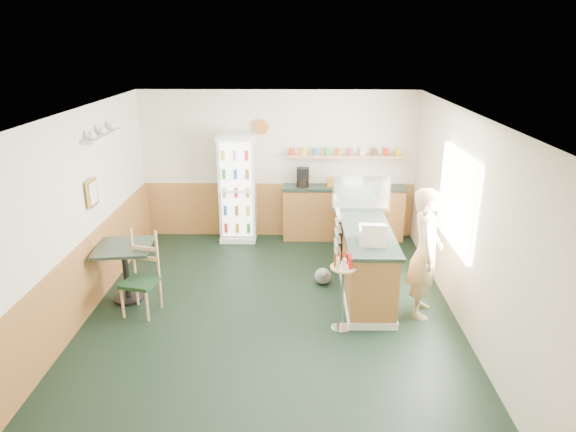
{
  "coord_description": "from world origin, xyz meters",
  "views": [
    {
      "loc": [
        0.38,
        -6.17,
        3.56
      ],
      "look_at": [
        0.23,
        0.6,
        1.2
      ],
      "focal_mm": 32.0,
      "sensor_mm": 36.0,
      "label": 1
    }
  ],
  "objects_px": {
    "cafe_table": "(125,262)",
    "cafe_chair": "(141,270)",
    "drinks_fridge": "(238,188)",
    "cash_register": "(372,235)",
    "shopkeeper": "(425,253)",
    "display_case": "(360,192)",
    "condiment_stand": "(343,281)"
  },
  "relations": [
    {
      "from": "drinks_fridge",
      "to": "shopkeeper",
      "type": "xyz_separation_m",
      "value": [
        2.78,
        -2.67,
        -0.1
      ]
    },
    {
      "from": "shopkeeper",
      "to": "cafe_table",
      "type": "height_order",
      "value": "shopkeeper"
    },
    {
      "from": "shopkeeper",
      "to": "condiment_stand",
      "type": "distance_m",
      "value": 1.21
    },
    {
      "from": "cafe_table",
      "to": "cafe_chair",
      "type": "relative_size",
      "value": 0.74
    },
    {
      "from": "shopkeeper",
      "to": "cafe_chair",
      "type": "xyz_separation_m",
      "value": [
        -3.79,
        0.01,
        -0.29
      ]
    },
    {
      "from": "drinks_fridge",
      "to": "cafe_chair",
      "type": "bearing_deg",
      "value": -110.7
    },
    {
      "from": "drinks_fridge",
      "to": "display_case",
      "type": "relative_size",
      "value": 2.23
    },
    {
      "from": "display_case",
      "to": "cafe_chair",
      "type": "height_order",
      "value": "display_case"
    },
    {
      "from": "drinks_fridge",
      "to": "cafe_table",
      "type": "relative_size",
      "value": 2.32
    },
    {
      "from": "cafe_table",
      "to": "drinks_fridge",
      "type": "bearing_deg",
      "value": 61.15
    },
    {
      "from": "display_case",
      "to": "condiment_stand",
      "type": "height_order",
      "value": "display_case"
    },
    {
      "from": "display_case",
      "to": "cafe_table",
      "type": "distance_m",
      "value": 3.68
    },
    {
      "from": "display_case",
      "to": "cafe_chair",
      "type": "bearing_deg",
      "value": -153.94
    },
    {
      "from": "drinks_fridge",
      "to": "cafe_table",
      "type": "bearing_deg",
      "value": -118.85
    },
    {
      "from": "display_case",
      "to": "condiment_stand",
      "type": "relative_size",
      "value": 0.86
    },
    {
      "from": "display_case",
      "to": "cafe_table",
      "type": "bearing_deg",
      "value": -160.01
    },
    {
      "from": "shopkeeper",
      "to": "cafe_table",
      "type": "xyz_separation_m",
      "value": [
        -4.1,
        0.28,
        -0.3
      ]
    },
    {
      "from": "display_case",
      "to": "shopkeeper",
      "type": "distance_m",
      "value": 1.71
    },
    {
      "from": "shopkeeper",
      "to": "condiment_stand",
      "type": "height_order",
      "value": "shopkeeper"
    },
    {
      "from": "display_case",
      "to": "shopkeeper",
      "type": "xyz_separation_m",
      "value": [
        0.7,
        -1.52,
        -0.37
      ]
    },
    {
      "from": "cafe_chair",
      "to": "drinks_fridge",
      "type": "bearing_deg",
      "value": 82.65
    },
    {
      "from": "cash_register",
      "to": "drinks_fridge",
      "type": "bearing_deg",
      "value": 132.58
    },
    {
      "from": "drinks_fridge",
      "to": "cafe_chair",
      "type": "relative_size",
      "value": 1.72
    },
    {
      "from": "display_case",
      "to": "drinks_fridge",
      "type": "bearing_deg",
      "value": 150.92
    },
    {
      "from": "cash_register",
      "to": "cafe_table",
      "type": "distance_m",
      "value": 3.45
    },
    {
      "from": "shopkeeper",
      "to": "cafe_chair",
      "type": "bearing_deg",
      "value": 102.73
    },
    {
      "from": "cafe_table",
      "to": "cafe_chair",
      "type": "distance_m",
      "value": 0.41
    },
    {
      "from": "condiment_stand",
      "to": "cafe_table",
      "type": "bearing_deg",
      "value": 166.57
    },
    {
      "from": "condiment_stand",
      "to": "display_case",
      "type": "bearing_deg",
      "value": 78.08
    },
    {
      "from": "drinks_fridge",
      "to": "cash_register",
      "type": "bearing_deg",
      "value": -51.64
    },
    {
      "from": "shopkeeper",
      "to": "cafe_chair",
      "type": "relative_size",
      "value": 1.54
    },
    {
      "from": "cash_register",
      "to": "condiment_stand",
      "type": "bearing_deg",
      "value": -126.46
    }
  ]
}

